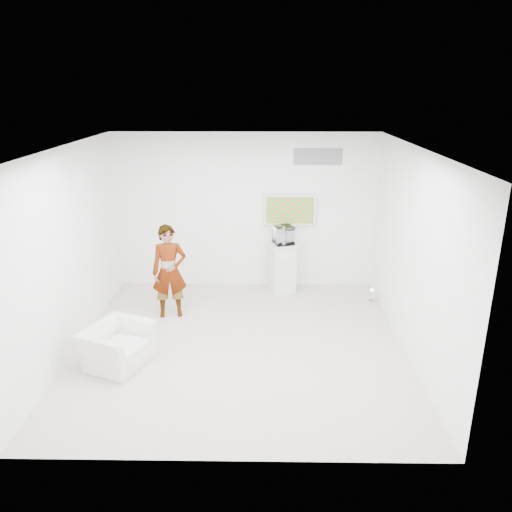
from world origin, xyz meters
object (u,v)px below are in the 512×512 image
(floor_uplight, at_px, (371,296))
(tv, at_px, (290,210))
(person, at_px, (169,272))
(armchair, at_px, (117,346))
(pedestal, at_px, (283,268))

(floor_uplight, bearing_deg, tv, 152.23)
(person, bearing_deg, tv, 22.68)
(tv, xyz_separation_m, armchair, (-2.58, -3.00, -1.26))
(tv, bearing_deg, person, -146.58)
(armchair, height_order, pedestal, pedestal)
(tv, height_order, pedestal, tv)
(person, distance_m, pedestal, 2.28)
(person, height_order, armchair, person)
(pedestal, height_order, floor_uplight, pedestal)
(tv, relative_size, floor_uplight, 3.91)
(tv, distance_m, floor_uplight, 2.21)
(person, bearing_deg, pedestal, 18.44)
(person, xyz_separation_m, pedestal, (1.97, 1.10, -0.32))
(tv, distance_m, person, 2.62)
(tv, distance_m, pedestal, 1.11)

